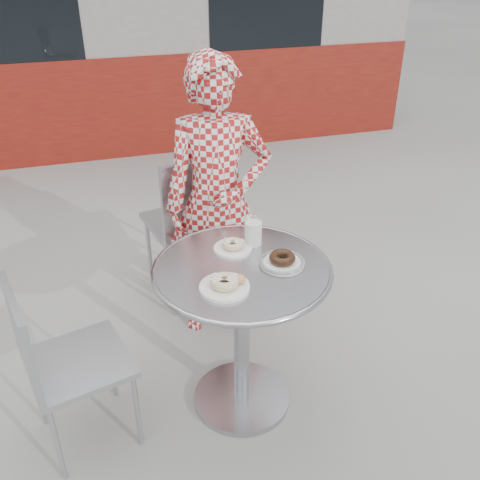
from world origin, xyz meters
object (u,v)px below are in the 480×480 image
object	(u,v)px
seated_person	(218,203)
plate_checker	(282,261)
chair_left	(82,393)
milk_cup	(253,232)
chair_far	(190,251)
plate_near	(225,284)
plate_far	(233,246)
bistro_table	(242,303)

from	to	relation	value
seated_person	plate_checker	distance (m)	0.69
chair_left	milk_cup	bearing A→B (deg)	-92.46
chair_far	plate_near	bearing A→B (deg)	74.93
plate_far	milk_cup	distance (m)	0.11
seated_person	plate_checker	world-z (taller)	seated_person
plate_far	plate_checker	size ratio (longest dim) A/B	0.87
seated_person	bistro_table	bearing A→B (deg)	-86.69
chair_far	milk_cup	xyz separation A→B (m)	(0.14, -0.82, 0.55)
chair_far	seated_person	size ratio (longest dim) A/B	0.63
chair_left	milk_cup	world-z (taller)	milk_cup
bistro_table	plate_far	xyz separation A→B (m)	(0.00, 0.15, 0.21)
seated_person	plate_far	xyz separation A→B (m)	(-0.06, -0.50, 0.03)
bistro_table	plate_near	world-z (taller)	plate_near
seated_person	milk_cup	world-z (taller)	seated_person
chair_left	plate_checker	xyz separation A→B (m)	(0.91, -0.03, 0.54)
plate_checker	plate_near	bearing A→B (deg)	-159.66
plate_far	milk_cup	xyz separation A→B (m)	(0.10, 0.02, 0.04)
seated_person	plate_far	distance (m)	0.51
seated_person	plate_far	bearing A→B (deg)	-87.95
plate_near	chair_left	bearing A→B (deg)	167.88
chair_far	seated_person	world-z (taller)	seated_person
chair_left	seated_person	size ratio (longest dim) A/B	0.55
bistro_table	chair_far	xyz separation A→B (m)	(-0.03, 1.00, -0.30)
plate_far	chair_left	bearing A→B (deg)	-168.67
milk_cup	chair_far	bearing A→B (deg)	99.55
bistro_table	chair_left	world-z (taller)	chair_left
chair_far	seated_person	distance (m)	0.60
bistro_table	chair_left	xyz separation A→B (m)	(-0.74, 0.00, -0.33)
milk_cup	plate_near	bearing A→B (deg)	-125.47
plate_near	milk_cup	size ratio (longest dim) A/B	1.53
chair_far	chair_left	distance (m)	1.22
plate_near	milk_cup	bearing A→B (deg)	54.53
seated_person	plate_near	distance (m)	0.81
chair_left	plate_far	size ratio (longest dim) A/B	4.95
bistro_table	plate_checker	distance (m)	0.27
milk_cup	seated_person	bearing A→B (deg)	94.89
chair_left	plate_near	distance (m)	0.85
bistro_table	milk_cup	world-z (taller)	milk_cup
chair_left	milk_cup	distance (m)	1.05
chair_left	plate_near	world-z (taller)	chair_left
seated_person	chair_far	bearing A→B (deg)	114.91
seated_person	plate_near	bearing A→B (deg)	-93.56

